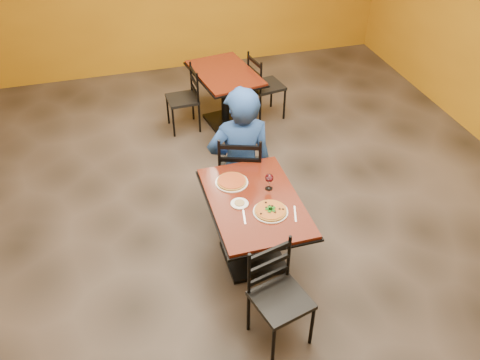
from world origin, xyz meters
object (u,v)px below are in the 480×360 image
object	(u,v)px
table_second	(225,86)
chair_main_near	(281,301)
chair_second_left	(182,100)
chair_second_right	(266,86)
plate_far	(232,182)
table_main	(254,216)
wine_glass	(269,181)
diner	(240,151)
plate_main	(271,212)
pizza_main	(271,210)
chair_main_far	(241,170)
side_plate	(240,204)
pizza_far	(232,181)

from	to	relation	value
table_second	chair_main_near	bearing A→B (deg)	-97.53
chair_second_left	chair_second_right	world-z (taller)	chair_second_right
chair_second_left	plate_far	size ratio (longest dim) A/B	2.78
table_main	wine_glass	xyz separation A→B (m)	(0.18, 0.12, 0.28)
diner	chair_second_left	bearing A→B (deg)	-77.35
plate_main	pizza_main	bearing A→B (deg)	0.00
wine_glass	plate_far	bearing A→B (deg)	149.79
diner	table_second	bearing A→B (deg)	-96.09
table_main	plate_far	bearing A→B (deg)	113.43
table_second	chair_main_far	size ratio (longest dim) A/B	1.22
table_main	chair_main_far	size ratio (longest dim) A/B	1.24
chair_second_right	plate_far	world-z (taller)	chair_second_right
chair_second_left	wine_glass	xyz separation A→B (m)	(0.36, -2.47, 0.41)
chair_second_right	table_second	bearing A→B (deg)	80.51
chair_second_left	plate_main	bearing A→B (deg)	2.95
chair_main_far	wine_glass	xyz separation A→B (m)	(0.07, -0.68, 0.34)
chair_main_near	chair_second_left	distance (m)	3.52
chair_second_left	chair_second_right	xyz separation A→B (m)	(1.17, 0.00, 0.03)
table_main	chair_second_right	bearing A→B (deg)	69.19
table_second	chair_main_near	size ratio (longest dim) A/B	1.32
side_plate	wine_glass	bearing A→B (deg)	22.98
wine_glass	side_plate	bearing A→B (deg)	-157.02
table_main	wine_glass	world-z (taller)	wine_glass
diner	pizza_far	xyz separation A→B (m)	(-0.24, -0.53, 0.04)
table_main	plate_main	world-z (taller)	plate_main
chair_main_far	chair_second_right	world-z (taller)	chair_main_far
chair_main_near	plate_far	world-z (taller)	chair_main_near
chair_main_far	side_plate	bearing A→B (deg)	92.49
diner	plate_main	xyz separation A→B (m)	(-0.02, -1.02, 0.03)
table_second	plate_far	xyz separation A→B (m)	(-0.53, -2.30, 0.20)
chair_main_far	pizza_main	size ratio (longest dim) A/B	3.49
table_second	pizza_main	xyz separation A→B (m)	(-0.32, -2.79, 0.22)
chair_second_right	wine_glass	distance (m)	2.63
chair_main_far	diner	bearing A→B (deg)	-73.48
table_second	diner	world-z (taller)	diner
chair_second_left	pizza_far	bearing A→B (deg)	-1.25
plate_main	wine_glass	world-z (taller)	wine_glass
table_second	plate_far	bearing A→B (deg)	-103.12
chair_second_right	pizza_main	xyz separation A→B (m)	(-0.90, -2.79, 0.31)
plate_main	side_plate	xyz separation A→B (m)	(-0.23, 0.18, 0.00)
diner	wine_glass	world-z (taller)	diner
chair_second_right	chair_second_left	bearing A→B (deg)	80.51
chair_main_far	chair_second_left	world-z (taller)	chair_main_far
table_second	chair_main_far	distance (m)	1.82
table_second	wine_glass	size ratio (longest dim) A/B	6.73
table_main	chair_second_right	size ratio (longest dim) A/B	1.34
chair_main_near	pizza_far	bearing A→B (deg)	78.85
table_main	plate_main	size ratio (longest dim) A/B	3.97
chair_second_left	chair_second_right	distance (m)	1.17
diner	wine_glass	distance (m)	0.72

